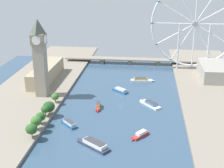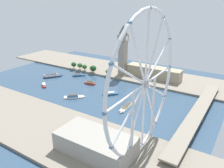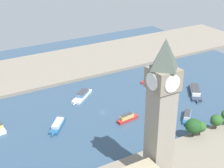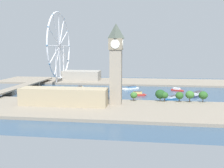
# 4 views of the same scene
# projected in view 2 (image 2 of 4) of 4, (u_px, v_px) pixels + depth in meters

# --- Properties ---
(ground_plane) EXTENTS (391.25, 391.25, 0.00)m
(ground_plane) POSITION_uv_depth(u_px,v_px,m) (86.00, 90.00, 357.62)
(ground_plane) COLOR #334C66
(riverbank_left) EXTENTS (90.00, 520.00, 3.00)m
(riverbank_left) POSITION_uv_depth(u_px,v_px,m) (122.00, 71.00, 444.16)
(riverbank_left) COLOR gray
(riverbank_left) RESTS_ON ground_plane
(riverbank_right) EXTENTS (90.00, 520.00, 3.00)m
(riverbank_right) POSITION_uv_depth(u_px,v_px,m) (27.00, 119.00, 270.00)
(riverbank_right) COLOR gray
(riverbank_right) RESTS_ON ground_plane
(clock_tower) EXTENTS (15.59, 15.59, 87.84)m
(clock_tower) POSITION_uv_depth(u_px,v_px,m) (123.00, 49.00, 405.56)
(clock_tower) COLOR gray
(clock_tower) RESTS_ON riverbank_left
(parliament_block) EXTENTS (22.00, 95.34, 18.79)m
(parliament_block) POSITION_uv_depth(u_px,v_px,m) (154.00, 72.00, 400.66)
(parliament_block) COLOR tan
(parliament_block) RESTS_ON riverbank_left
(tree_row_embankment) EXTENTS (12.62, 88.23, 13.51)m
(tree_row_embankment) POSITION_uv_depth(u_px,v_px,m) (87.00, 67.00, 434.66)
(tree_row_embankment) COLOR #513823
(tree_row_embankment) RESTS_ON riverbank_left
(ferris_wheel) EXTENTS (125.34, 3.20, 127.52)m
(ferris_wheel) POSITION_uv_depth(u_px,v_px,m) (145.00, 85.00, 191.00)
(ferris_wheel) COLOR silver
(ferris_wheel) RESTS_ON riverbank_right
(riverside_hall) EXTENTS (36.55, 71.98, 17.54)m
(riverside_hall) POSITION_uv_depth(u_px,v_px,m) (95.00, 143.00, 208.65)
(riverside_hall) COLOR gray
(riverside_hall) RESTS_ON riverbank_right
(river_bridge) EXTENTS (203.25, 16.77, 8.32)m
(river_bridge) POSITION_uv_depth(u_px,v_px,m) (197.00, 114.00, 271.28)
(river_bridge) COLOR gray
(river_bridge) RESTS_ON ground_plane
(tour_boat_0) EXTENTS (6.62, 21.86, 6.26)m
(tour_boat_0) POSITION_uv_depth(u_px,v_px,m) (90.00, 83.00, 379.92)
(tour_boat_0) COLOR #B22D28
(tour_boat_0) RESTS_ON ground_plane
(tour_boat_1) EXTENTS (24.67, 28.28, 5.07)m
(tour_boat_1) POSITION_uv_depth(u_px,v_px,m) (74.00, 97.00, 329.45)
(tour_boat_1) COLOR white
(tour_boat_1) RESTS_ON ground_plane
(tour_boat_2) EXTENTS (20.06, 20.48, 5.10)m
(tour_boat_2) POSITION_uv_depth(u_px,v_px,m) (78.00, 75.00, 418.69)
(tour_boat_2) COLOR #235684
(tour_boat_2) RESTS_ON ground_plane
(tour_boat_3) EXTENTS (32.54, 25.95, 6.03)m
(tour_boat_3) POSITION_uv_depth(u_px,v_px,m) (52.00, 76.00, 412.95)
(tour_boat_3) COLOR #2D384C
(tour_boat_3) RESTS_ON ground_plane
(tour_boat_4) EXTENTS (22.82, 19.99, 4.50)m
(tour_boat_4) POSITION_uv_depth(u_px,v_px,m) (110.00, 94.00, 339.05)
(tour_boat_4) COLOR #235684
(tour_boat_4) RESTS_ON ground_plane
(tour_boat_5) EXTENTS (33.34, 9.03, 5.57)m
(tour_boat_5) POSITION_uv_depth(u_px,v_px,m) (126.00, 107.00, 298.67)
(tour_boat_5) COLOR white
(tour_boat_5) RESTS_ON ground_plane
(tour_boat_6) EXTENTS (16.33, 19.82, 4.82)m
(tour_boat_6) POSITION_uv_depth(u_px,v_px,m) (44.00, 85.00, 372.08)
(tour_boat_6) COLOR #B22D28
(tour_boat_6) RESTS_ON ground_plane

